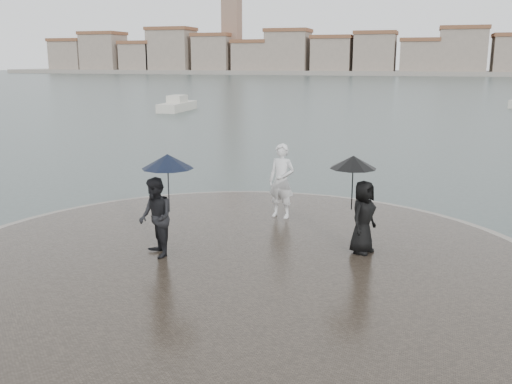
% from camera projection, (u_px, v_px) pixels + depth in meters
% --- Properties ---
extents(ground, '(400.00, 400.00, 0.00)m').
position_uv_depth(ground, '(155.00, 371.00, 7.79)').
color(ground, '#2B3835').
rests_on(ground, ground).
extents(kerb_ring, '(12.50, 12.50, 0.32)m').
position_uv_depth(kerb_ring, '(237.00, 271.00, 11.02)').
color(kerb_ring, gray).
rests_on(kerb_ring, ground).
extents(quay_tip, '(11.90, 11.90, 0.36)m').
position_uv_depth(quay_tip, '(237.00, 270.00, 11.02)').
color(quay_tip, '#2D261E').
rests_on(quay_tip, ground).
extents(statue, '(0.74, 0.57, 1.82)m').
position_uv_depth(statue, '(282.00, 181.00, 13.90)').
color(statue, silver).
rests_on(statue, quay_tip).
extents(visitor_left, '(1.23, 1.09, 2.04)m').
position_uv_depth(visitor_left, '(159.00, 202.00, 11.06)').
color(visitor_left, black).
rests_on(visitor_left, quay_tip).
extents(visitor_right, '(1.07, 0.99, 1.95)m').
position_uv_depth(visitor_right, '(360.00, 200.00, 11.32)').
color(visitor_right, black).
rests_on(visitor_right, quay_tip).
extents(far_skyline, '(260.00, 20.00, 37.00)m').
position_uv_depth(far_skyline, '(396.00, 55.00, 158.19)').
color(far_skyline, gray).
rests_on(far_skyline, ground).
extents(boats, '(40.46, 14.94, 1.50)m').
position_uv_depth(boats, '(457.00, 109.00, 45.37)').
color(boats, beige).
rests_on(boats, ground).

